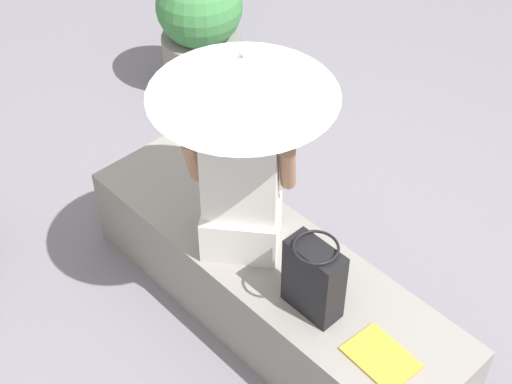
{
  "coord_description": "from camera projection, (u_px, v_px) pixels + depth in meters",
  "views": [
    {
      "loc": [
        -1.69,
        1.69,
        3.03
      ],
      "look_at": [
        0.07,
        0.02,
        0.8
      ],
      "focal_mm": 54.02,
      "sensor_mm": 36.0,
      "label": 1
    }
  ],
  "objects": [
    {
      "name": "ground_plane",
      "position": [
        269.0,
        315.0,
        3.81
      ],
      "size": [
        14.0,
        14.0,
        0.0
      ],
      "primitive_type": "plane",
      "color": "slate"
    },
    {
      "name": "stone_bench",
      "position": [
        270.0,
        286.0,
        3.66
      ],
      "size": [
        2.03,
        0.57,
        0.45
      ],
      "primitive_type": "cube",
      "color": "gray",
      "rests_on": "ground"
    },
    {
      "name": "person_seated",
      "position": [
        241.0,
        180.0,
        3.29
      ],
      "size": [
        0.49,
        0.45,
        0.9
      ],
      "color": "beige",
      "rests_on": "stone_bench"
    },
    {
      "name": "parasol",
      "position": [
        243.0,
        76.0,
        2.94
      ],
      "size": [
        0.77,
        0.77,
        1.03
      ],
      "color": "#B7B7BC",
      "rests_on": "stone_bench"
    },
    {
      "name": "handbag_black",
      "position": [
        314.0,
        278.0,
        3.15
      ],
      "size": [
        0.25,
        0.19,
        0.37
      ],
      "color": "black",
      "rests_on": "stone_bench"
    },
    {
      "name": "magazine",
      "position": [
        381.0,
        357.0,
        3.08
      ],
      "size": [
        0.29,
        0.22,
        0.01
      ],
      "primitive_type": "cube",
      "rotation": [
        0.0,
        0.0,
        -0.07
      ],
      "color": "gold",
      "rests_on": "stone_bench"
    },
    {
      "name": "planter_far",
      "position": [
        200.0,
        28.0,
        4.94
      ],
      "size": [
        0.55,
        0.55,
        0.9
      ],
      "color": "gray",
      "rests_on": "ground"
    }
  ]
}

